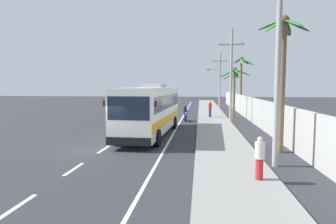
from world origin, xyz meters
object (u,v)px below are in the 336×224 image
Objects in this scene: pedestrian_near_kerb at (260,157)px; utility_pole_far at (219,79)px; palm_second at (241,72)px; coach_bus_foreground at (151,108)px; pedestrian_midwalk at (210,109)px; palm_third at (234,80)px; palm_nearest at (283,65)px; palm_fourth at (231,83)px; motorcycle_beside_bus at (185,114)px; utility_pole_mid at (231,74)px; utility_pole_nearest at (276,47)px.

pedestrian_near_kerb is 0.19× the size of utility_pole_far.
coach_bus_foreground is at bearing -115.08° from palm_second.
utility_pole_far reaches higher than pedestrian_near_kerb.
pedestrian_midwalk is 9.55m from palm_second.
palm_second is 7.52m from palm_third.
pedestrian_midwalk is (4.65, 11.54, -0.90)m from coach_bus_foreground.
palm_nearest reaches higher than palm_fourth.
pedestrian_midwalk is at bearing -103.94° from palm_fourth.
utility_pole_far is at bearing 92.91° from palm_nearest.
motorcycle_beside_bus is 6.04m from utility_pole_mid.
palm_fourth is at bearing 89.16° from palm_nearest.
utility_pole_nearest is 1.82× the size of palm_fourth.
pedestrian_midwalk is 0.24× the size of palm_nearest.
coach_bus_foreground is 1.29× the size of utility_pole_mid.
motorcycle_beside_bus is 0.23× the size of utility_pole_far.
pedestrian_near_kerb is 0.29× the size of palm_third.
motorcycle_beside_bus is 0.35× the size of palm_third.
motorcycle_beside_bus is at bearing 174.96° from utility_pole_mid.
motorcycle_beside_bus is 17.88m from utility_pole_nearest.
pedestrian_near_kerb is at bearing -60.79° from coach_bus_foreground.
utility_pole_mid is 10.89m from palm_second.
palm_third is at bearing 88.90° from utility_pole_nearest.
coach_bus_foreground is at bearing 156.44° from pedestrian_midwalk.
palm_third is (-1.67, -7.24, -1.16)m from palm_second.
palm_second is at bearing -31.32° from pedestrian_midwalk.
utility_pole_nearest is (4.75, -16.61, 4.62)m from motorcycle_beside_bus.
pedestrian_near_kerb is 5.07m from utility_pole_nearest.
palm_second is at bearing 87.62° from palm_nearest.
utility_pole_mid is at bearing -102.41° from palm_second.
utility_pole_nearest reaches higher than utility_pole_far.
coach_bus_foreground is 10.96m from utility_pole_mid.
palm_second is 1.34× the size of palm_fourth.
palm_third reaches higher than motorcycle_beside_bus.
utility_pole_far is at bearing 114.01° from palm_second.
palm_third is 1.02× the size of palm_fourth.
palm_nearest is 0.99× the size of palm_second.
palm_fourth reaches higher than motorcycle_beside_bus.
motorcycle_beside_bus is 19.41m from pedestrian_near_kerb.
pedestrian_midwalk is at bearing -175.99° from palm_third.
utility_pole_mid is 18.20m from palm_fourth.
pedestrian_near_kerb is 0.22× the size of palm_nearest.
utility_pole_far is at bearing -136.06° from palm_fourth.
motorcycle_beside_bus is 16.84m from utility_pole_far.
palm_second is (4.23, 7.42, 4.26)m from pedestrian_midwalk.
palm_fourth is (1.14, 14.72, -0.18)m from palm_third.
palm_nearest is at bearing -87.66° from palm_third.
palm_fourth reaches higher than pedestrian_near_kerb.
palm_nearest is 31.37m from palm_fourth.
utility_pole_mid reaches higher than palm_nearest.
palm_third is at bearing -86.34° from utility_pole_far.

